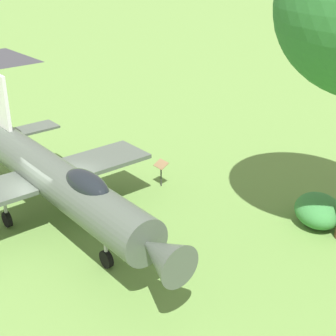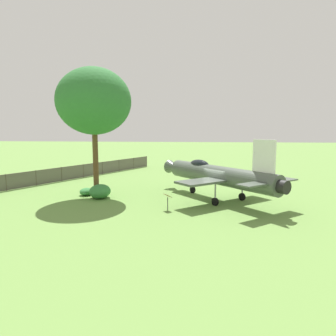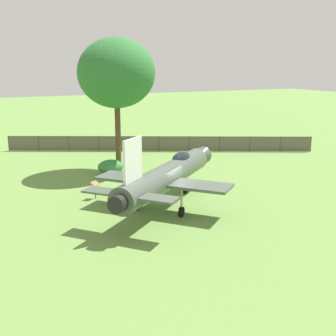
{
  "view_description": "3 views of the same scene",
  "coord_description": "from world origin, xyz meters",
  "px_view_note": "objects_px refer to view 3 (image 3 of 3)",
  "views": [
    {
      "loc": [
        -15.79,
        -4.22,
        9.66
      ],
      "look_at": [
        -0.3,
        -4.1,
        2.5
      ],
      "focal_mm": 53.05,
      "sensor_mm": 36.0,
      "label": 1
    },
    {
      "loc": [
        24.44,
        -1.71,
        5.75
      ],
      "look_at": [
        -0.3,
        -4.1,
        2.5
      ],
      "focal_mm": 33.19,
      "sensor_mm": 36.0,
      "label": 2
    },
    {
      "loc": [
        11.26,
        22.71,
        8.56
      ],
      "look_at": [
        -0.15,
        -0.03,
        2.48
      ],
      "focal_mm": 46.58,
      "sensor_mm": 36.0,
      "label": 3
    }
  ],
  "objects_px": {
    "display_jet": "(168,174)",
    "shade_tree": "(116,73)",
    "shrub_by_tree": "(116,165)",
    "info_plaque": "(95,186)",
    "shrub_near_fence": "(110,167)"
  },
  "relations": [
    {
      "from": "shade_tree",
      "to": "shrub_by_tree",
      "type": "relative_size",
      "value": 8.09
    },
    {
      "from": "shade_tree",
      "to": "info_plaque",
      "type": "distance_m",
      "value": 10.36
    },
    {
      "from": "display_jet",
      "to": "info_plaque",
      "type": "height_order",
      "value": "display_jet"
    },
    {
      "from": "shade_tree",
      "to": "shrub_by_tree",
      "type": "xyz_separation_m",
      "value": [
        -0.05,
        -0.91,
        -7.55
      ]
    },
    {
      "from": "display_jet",
      "to": "shade_tree",
      "type": "relative_size",
      "value": 1.07
    },
    {
      "from": "shade_tree",
      "to": "info_plaque",
      "type": "height_order",
      "value": "shade_tree"
    },
    {
      "from": "shade_tree",
      "to": "shrub_near_fence",
      "type": "height_order",
      "value": "shade_tree"
    },
    {
      "from": "shrub_by_tree",
      "to": "info_plaque",
      "type": "height_order",
      "value": "info_plaque"
    },
    {
      "from": "info_plaque",
      "to": "shrub_by_tree",
      "type": "bearing_deg",
      "value": -118.91
    },
    {
      "from": "shrub_by_tree",
      "to": "info_plaque",
      "type": "xyz_separation_m",
      "value": [
        4.08,
        7.39,
        0.54
      ]
    },
    {
      "from": "display_jet",
      "to": "shrub_by_tree",
      "type": "height_order",
      "value": "display_jet"
    },
    {
      "from": "display_jet",
      "to": "shade_tree",
      "type": "height_order",
      "value": "shade_tree"
    },
    {
      "from": "shade_tree",
      "to": "shrub_by_tree",
      "type": "bearing_deg",
      "value": -93.45
    },
    {
      "from": "info_plaque",
      "to": "shrub_near_fence",
      "type": "bearing_deg",
      "value": -117.78
    },
    {
      "from": "display_jet",
      "to": "shrub_near_fence",
      "type": "height_order",
      "value": "display_jet"
    }
  ]
}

